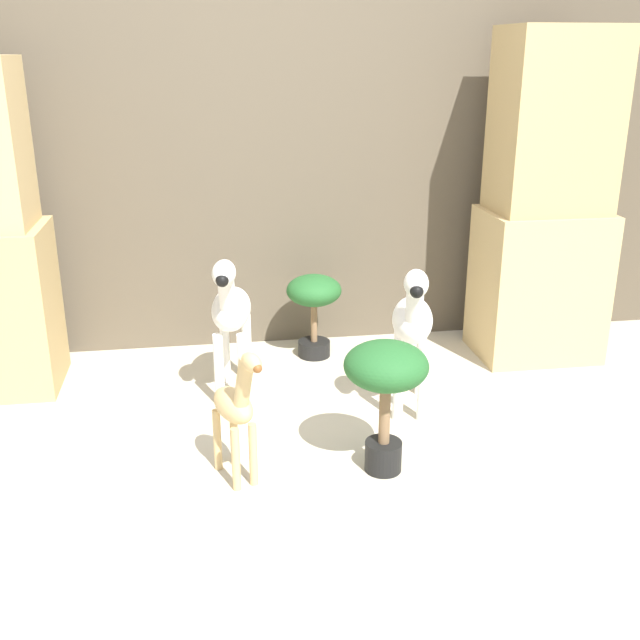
# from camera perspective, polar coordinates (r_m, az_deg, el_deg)

# --- Properties ---
(ground_plane) EXTENTS (14.00, 14.00, 0.00)m
(ground_plane) POSITION_cam_1_polar(r_m,az_deg,el_deg) (2.78, -0.56, -13.44)
(ground_plane) COLOR beige
(wall_back) EXTENTS (6.40, 0.08, 2.20)m
(wall_back) POSITION_cam_1_polar(r_m,az_deg,el_deg) (3.96, -4.15, 13.62)
(wall_back) COLOR brown
(wall_back) RESTS_ON ground_plane
(rock_pillar_right) EXTENTS (0.61, 0.45, 1.64)m
(rock_pillar_right) POSITION_cam_1_polar(r_m,az_deg,el_deg) (3.96, 16.79, 8.02)
(rock_pillar_right) COLOR tan
(rock_pillar_right) RESTS_ON ground_plane
(zebra_right) EXTENTS (0.26, 0.53, 0.71)m
(zebra_right) POSITION_cam_1_polar(r_m,az_deg,el_deg) (3.26, 7.07, -0.21)
(zebra_right) COLOR white
(zebra_right) RESTS_ON ground_plane
(zebra_left) EXTENTS (0.23, 0.53, 0.71)m
(zebra_left) POSITION_cam_1_polar(r_m,az_deg,el_deg) (3.40, -6.83, 0.64)
(zebra_left) COLOR white
(zebra_left) RESTS_ON ground_plane
(giraffe_figurine) EXTENTS (0.21, 0.35, 0.57)m
(giraffe_figurine) POSITION_cam_1_polar(r_m,az_deg,el_deg) (2.76, -6.41, -6.59)
(giraffe_figurine) COLOR tan
(giraffe_figurine) RESTS_ON ground_plane
(potted_palm_front) EXTENTS (0.29, 0.29, 0.44)m
(potted_palm_front) POSITION_cam_1_polar(r_m,az_deg,el_deg) (3.87, -0.46, 1.54)
(potted_palm_front) COLOR black
(potted_palm_front) RESTS_ON ground_plane
(potted_palm_back) EXTENTS (0.32, 0.32, 0.52)m
(potted_palm_back) POSITION_cam_1_polar(r_m,az_deg,el_deg) (2.78, 5.03, -4.42)
(potted_palm_back) COLOR black
(potted_palm_back) RESTS_ON ground_plane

